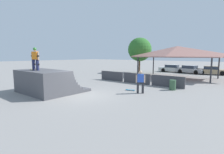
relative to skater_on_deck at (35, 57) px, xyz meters
The scene contains 13 objects.
ground_plane 4.62m from the skater_on_deck, 29.30° to the left, with size 160.00×160.00×0.00m, color gray.
quarter_pipe_ramp 2.07m from the skater_on_deck, 67.50° to the left, with size 4.56×4.12×1.76m.
skater_on_deck is the anchor object (origin of this frame).
skateboard_on_deck 1.04m from the skater_on_deck, behind, with size 0.78×0.21×0.09m.
bystander_walking 8.12m from the skater_on_deck, 39.81° to the left, with size 0.64×0.48×1.75m.
skateboard_on_ground 7.81m from the skater_on_deck, 47.83° to the left, with size 0.79×0.42×0.09m.
barrier_fence 9.78m from the skater_on_deck, 69.23° to the left, with size 9.70×0.12×1.05m.
pavilion_shelter 16.96m from the skater_on_deck, 73.27° to the left, with size 10.32×5.45×4.05m.
tree_beside_pavilion 18.99m from the skater_on_deck, 96.59° to the left, with size 3.86×3.86×5.76m.
trash_bin 11.16m from the skater_on_deck, 46.35° to the left, with size 0.52×0.52×0.85m, color #385B3D.
parked_car_white 23.54m from the skater_on_deck, 85.87° to the left, with size 4.48×1.87×1.27m.
parked_car_silver 23.54m from the skater_on_deck, 78.39° to the left, with size 4.46×2.45×1.27m.
parked_car_tan 24.57m from the skater_on_deck, 71.56° to the left, with size 4.46×2.30×1.27m.
Camera 1 is at (9.56, -8.28, 2.92)m, focal length 28.00 mm.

